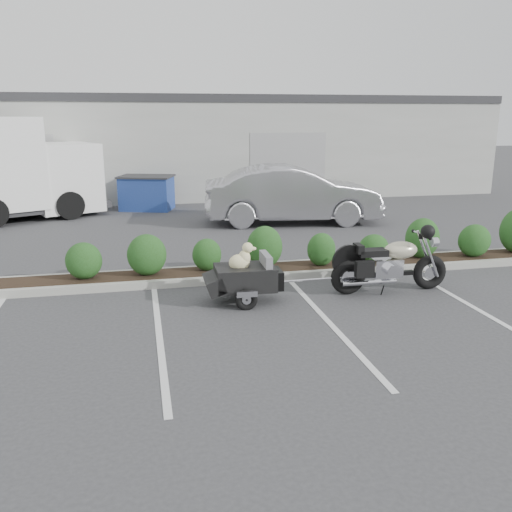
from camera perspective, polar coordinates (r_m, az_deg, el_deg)
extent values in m
plane|color=#38383A|center=(9.14, -0.82, -6.16)|extent=(90.00, 90.00, 0.00)
cube|color=#9E9E93|center=(11.36, 1.92, -1.57)|extent=(12.00, 1.00, 0.15)
cube|color=#9EA099|center=(25.46, -8.61, 11.66)|extent=(26.00, 10.00, 4.00)
torus|color=black|center=(10.19, 9.67, -2.19)|extent=(0.67, 0.18, 0.67)
torus|color=black|center=(10.87, 17.80, -1.64)|extent=(0.67, 0.18, 0.67)
cylinder|color=silver|center=(10.19, 9.67, -2.19)|extent=(0.28, 0.12, 0.28)
cylinder|color=silver|center=(10.87, 17.80, -1.64)|extent=(0.24, 0.10, 0.24)
cylinder|color=silver|center=(10.66, 17.87, 0.10)|extent=(0.43, 0.06, 0.88)
cylinder|color=silver|center=(10.83, 17.37, 0.35)|extent=(0.43, 0.06, 0.88)
cylinder|color=silver|center=(10.59, 17.02, 2.17)|extent=(0.05, 0.70, 0.03)
cylinder|color=silver|center=(10.76, 18.27, 1.39)|extent=(0.12, 0.18, 0.18)
sphere|color=black|center=(10.29, 17.64, 2.45)|extent=(0.26, 0.26, 0.26)
cube|color=silver|center=(10.44, 13.54, -1.15)|extent=(0.55, 0.35, 0.34)
cube|color=black|center=(10.51, 13.99, -1.80)|extent=(0.90, 0.12, 0.08)
ellipsoid|color=beige|center=(10.47, 14.98, 0.61)|extent=(0.66, 0.38, 0.33)
cube|color=black|center=(10.24, 12.12, 0.36)|extent=(0.55, 0.31, 0.12)
cube|color=black|center=(10.12, 10.75, 0.78)|extent=(0.13, 0.30, 0.16)
cylinder|color=silver|center=(10.18, 11.84, -2.73)|extent=(1.05, 0.11, 0.09)
cylinder|color=silver|center=(10.50, 11.09, -2.16)|extent=(1.05, 0.11, 0.09)
cube|color=black|center=(9.96, 11.36, -1.37)|extent=(0.34, 0.15, 0.30)
cube|color=black|center=(9.61, -1.17, -2.28)|extent=(1.06, 0.74, 0.42)
cube|color=slate|center=(9.60, 1.05, -0.62)|extent=(0.13, 0.62, 0.30)
cube|color=slate|center=(9.59, -0.88, -1.67)|extent=(0.71, 0.63, 0.04)
cube|color=black|center=(9.55, -4.40, -2.86)|extent=(0.39, 0.72, 0.36)
cube|color=black|center=(9.73, 2.07, -2.38)|extent=(0.21, 0.50, 0.34)
torus|color=black|center=(9.29, -1.01, -4.62)|extent=(0.39, 0.12, 0.39)
torus|color=black|center=(10.07, -1.85, -3.08)|extent=(0.39, 0.12, 0.39)
cube|color=silver|center=(9.21, -0.96, -4.02)|extent=(0.36, 0.09, 0.10)
cube|color=silver|center=(10.08, -1.90, -2.35)|extent=(0.36, 0.09, 0.10)
cylinder|color=black|center=(9.68, -1.45, -3.82)|extent=(0.06, 0.90, 0.04)
cylinder|color=silver|center=(9.80, 3.43, -2.69)|extent=(0.60, 0.05, 0.04)
ellipsoid|color=beige|center=(9.51, -1.77, -0.69)|extent=(0.38, 0.26, 0.30)
ellipsoid|color=beige|center=(9.50, -1.24, -0.20)|extent=(0.22, 0.21, 0.27)
sphere|color=beige|center=(9.47, -0.89, 0.87)|extent=(0.19, 0.19, 0.19)
ellipsoid|color=beige|center=(9.49, -0.35, 0.78)|extent=(0.14, 0.08, 0.07)
sphere|color=black|center=(9.50, 0.00, 0.79)|extent=(0.04, 0.04, 0.04)
ellipsoid|color=beige|center=(9.41, -1.07, 0.90)|extent=(0.05, 0.04, 0.10)
ellipsoid|color=beige|center=(9.51, -1.18, 1.05)|extent=(0.05, 0.04, 0.10)
cylinder|color=beige|center=(9.50, -0.99, -1.38)|extent=(0.04, 0.04, 0.12)
cylinder|color=beige|center=(9.62, -1.12, -1.19)|extent=(0.04, 0.04, 0.12)
imported|color=#A7A5AD|center=(16.74, 3.81, 6.48)|extent=(5.53, 2.51, 1.76)
cube|color=navy|center=(19.53, -11.42, 6.48)|extent=(1.99, 1.62, 1.15)
cube|color=#2D2D30|center=(19.46, -11.50, 8.20)|extent=(2.11, 1.74, 0.06)
cube|color=white|center=(19.33, -19.68, 7.85)|extent=(2.77, 2.92, 2.19)
cube|color=black|center=(19.36, -19.60, 6.97)|extent=(0.87, 1.75, 1.00)
cylinder|color=black|center=(18.33, -19.00, 5.06)|extent=(0.93, 0.63, 0.90)
cylinder|color=black|center=(20.41, -20.97, 5.79)|extent=(0.93, 0.63, 0.90)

